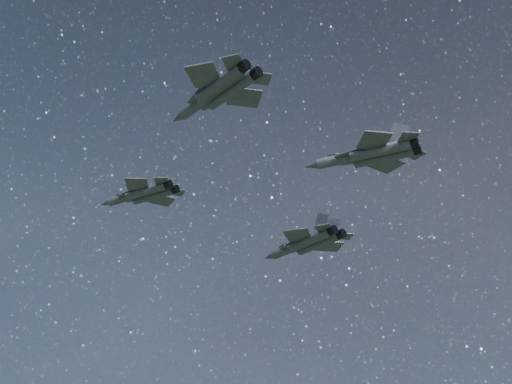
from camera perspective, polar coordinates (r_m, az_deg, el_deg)
The scene contains 4 objects.
jet_lead at distance 94.82m, azimuth -10.63°, elevation -0.13°, with size 15.26×10.91×3.91m.
jet_left at distance 105.79m, azimuth 4.94°, elevation -4.80°, with size 19.44×12.98×4.93m.
jet_right at distance 70.83m, azimuth -3.57°, elevation 9.64°, with size 15.75×10.55×3.98m.
jet_slot at distance 83.11m, azimuth 10.97°, elevation 3.57°, with size 17.10×12.01×4.32m.
Camera 1 is at (33.25, -67.16, 112.66)m, focal length 42.00 mm.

